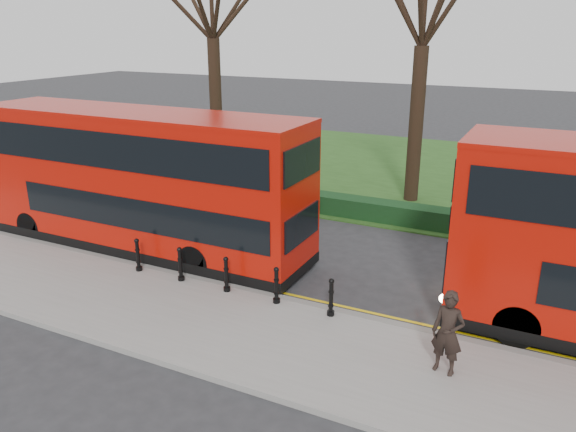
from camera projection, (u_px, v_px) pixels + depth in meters
The scene contains 10 objects.
ground at pixel (261, 280), 17.06m from camera, with size 120.00×120.00×0.00m, color #28282B.
pavement at pixel (205, 322), 14.49m from camera, with size 60.00×4.00×0.15m, color gray.
kerb at pixel (244, 291), 16.19m from camera, with size 60.00×0.25×0.16m, color slate.
grass_verge at pixel (397, 170), 29.77m from camera, with size 60.00×18.00×0.06m, color #244A18.
hedge at pixel (342, 206), 22.70m from camera, with size 60.00×0.90×0.80m, color black.
yellow_line_outer at pixel (250, 289), 16.46m from camera, with size 60.00×0.10×0.01m, color yellow.
yellow_line_inner at pixel (253, 286), 16.63m from camera, with size 60.00×0.10×0.01m, color yellow.
bollard_row at pixel (226, 275), 15.86m from camera, with size 6.53×0.15×1.00m.
bus_lead at pixel (141, 182), 18.67m from camera, with size 11.87×2.72×4.73m.
pedestrian at pixel (448, 333), 12.00m from camera, with size 0.70×0.46×1.92m, color black.
Camera 1 is at (7.59, -13.55, 7.37)m, focal length 35.00 mm.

